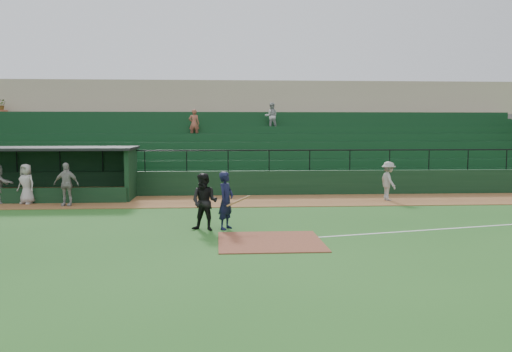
{
  "coord_description": "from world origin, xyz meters",
  "views": [
    {
      "loc": [
        -1.51,
        -16.86,
        3.32
      ],
      "look_at": [
        0.0,
        5.0,
        1.4
      ],
      "focal_mm": 39.16,
      "sensor_mm": 36.0,
      "label": 1
    }
  ],
  "objects": [
    {
      "name": "home_plate_dirt",
      "position": [
        0.0,
        -1.0,
        0.01
      ],
      "size": [
        3.0,
        3.0,
        0.03
      ],
      "primitive_type": "cube",
      "color": "brown",
      "rests_on": "ground"
    },
    {
      "name": "dugout_player_b",
      "position": [
        -9.72,
        7.59,
        0.89
      ],
      "size": [
        1.0,
        0.85,
        1.72
      ],
      "primitive_type": "imported",
      "rotation": [
        0.0,
        0.0,
        -0.44
      ],
      "color": "#ABA4A0",
      "rests_on": "warning_track"
    },
    {
      "name": "dugout",
      "position": [
        -9.75,
        9.56,
        1.33
      ],
      "size": [
        8.9,
        3.2,
        2.42
      ],
      "color": "black",
      "rests_on": "ground"
    },
    {
      "name": "stadium_structure",
      "position": [
        -0.0,
        16.46,
        2.3
      ],
      "size": [
        38.0,
        13.08,
        6.4
      ],
      "color": "black",
      "rests_on": "ground"
    },
    {
      "name": "dugout_player_a",
      "position": [
        -7.85,
        6.87,
        0.94
      ],
      "size": [
        1.11,
        0.57,
        1.82
      ],
      "primitive_type": "imported",
      "rotation": [
        0.0,
        0.0,
        -0.12
      ],
      "color": "gray",
      "rests_on": "warning_track"
    },
    {
      "name": "warning_track",
      "position": [
        0.0,
        8.0,
        0.01
      ],
      "size": [
        40.0,
        4.0,
        0.03
      ],
      "primitive_type": "cube",
      "color": "brown",
      "rests_on": "ground"
    },
    {
      "name": "runner",
      "position": [
        6.16,
        7.64,
        0.91
      ],
      "size": [
        0.81,
        1.22,
        1.75
      ],
      "primitive_type": "imported",
      "rotation": [
        0.0,
        0.0,
        1.72
      ],
      "color": "gray",
      "rests_on": "warning_track"
    },
    {
      "name": "umpire",
      "position": [
        -1.93,
        0.98,
        0.93
      ],
      "size": [
        1.09,
        0.97,
        1.85
      ],
      "primitive_type": "imported",
      "rotation": [
        0.0,
        0.0,
        -0.35
      ],
      "color": "black",
      "rests_on": "ground"
    },
    {
      "name": "batter_at_plate",
      "position": [
        -1.24,
        1.17,
        0.94
      ],
      "size": [
        1.16,
        0.82,
        1.88
      ],
      "color": "black",
      "rests_on": "ground"
    },
    {
      "name": "foul_line",
      "position": [
        8.0,
        1.2,
        0.01
      ],
      "size": [
        17.49,
        4.44,
        0.01
      ],
      "primitive_type": "cube",
      "rotation": [
        0.0,
        0.0,
        0.24
      ],
      "color": "white",
      "rests_on": "ground"
    },
    {
      "name": "ground",
      "position": [
        0.0,
        0.0,
        0.0
      ],
      "size": [
        90.0,
        90.0,
        0.0
      ],
      "primitive_type": "plane",
      "color": "#20521A",
      "rests_on": "ground"
    }
  ]
}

